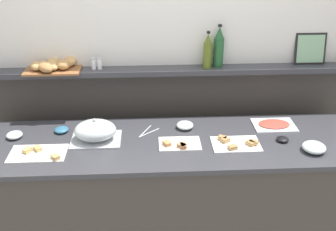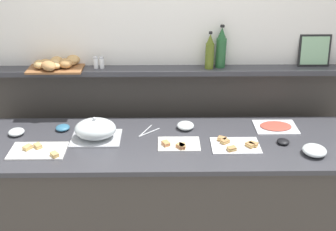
% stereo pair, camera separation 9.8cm
% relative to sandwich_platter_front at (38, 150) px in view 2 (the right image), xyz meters
% --- Properties ---
extents(ground_plane, '(12.00, 12.00, 0.00)m').
position_rel_sandwich_platter_front_xyz_m(ground_plane, '(0.88, 0.72, -0.92)').
color(ground_plane, gray).
extents(buffet_counter, '(2.69, 0.72, 0.91)m').
position_rel_sandwich_platter_front_xyz_m(buffet_counter, '(0.88, 0.12, -0.46)').
color(buffet_counter, '#3D3833').
rests_on(buffet_counter, ground_plane).
extents(back_ledge_unit, '(2.89, 0.22, 1.28)m').
position_rel_sandwich_platter_front_xyz_m(back_ledge_unit, '(0.88, 0.65, -0.25)').
color(back_ledge_unit, '#3D3833').
rests_on(back_ledge_unit, ground_plane).
extents(sandwich_platter_front, '(0.37, 0.21, 0.04)m').
position_rel_sandwich_platter_front_xyz_m(sandwich_platter_front, '(0.00, 0.00, 0.00)').
color(sandwich_platter_front, white).
rests_on(sandwich_platter_front, buffet_counter).
extents(sandwich_platter_rear, '(0.28, 0.18, 0.04)m').
position_rel_sandwich_platter_front_xyz_m(sandwich_platter_rear, '(0.92, 0.06, 0.00)').
color(sandwich_platter_rear, white).
rests_on(sandwich_platter_rear, buffet_counter).
extents(sandwich_platter_side, '(0.32, 0.21, 0.04)m').
position_rel_sandwich_platter_front_xyz_m(sandwich_platter_side, '(1.31, 0.05, 0.00)').
color(sandwich_platter_side, white).
rests_on(sandwich_platter_side, buffet_counter).
extents(cold_cuts_platter, '(0.30, 0.22, 0.02)m').
position_rel_sandwich_platter_front_xyz_m(cold_cuts_platter, '(1.64, 0.30, 0.00)').
color(cold_cuts_platter, silver).
rests_on(cold_cuts_platter, buffet_counter).
extents(serving_cloche, '(0.34, 0.24, 0.17)m').
position_rel_sandwich_platter_front_xyz_m(serving_cloche, '(0.36, 0.16, 0.06)').
color(serving_cloche, '#B7BABF').
rests_on(serving_cloche, buffet_counter).
extents(glass_bowl_large, '(0.12, 0.12, 0.05)m').
position_rel_sandwich_platter_front_xyz_m(glass_bowl_large, '(0.98, 0.30, 0.01)').
color(glass_bowl_large, silver).
rests_on(glass_bowl_large, buffet_counter).
extents(glass_bowl_medium, '(0.11, 0.11, 0.04)m').
position_rel_sandwich_platter_front_xyz_m(glass_bowl_medium, '(-0.21, 0.23, 0.01)').
color(glass_bowl_medium, silver).
rests_on(glass_bowl_medium, buffet_counter).
extents(glass_bowl_small, '(0.15, 0.15, 0.06)m').
position_rel_sandwich_platter_front_xyz_m(glass_bowl_small, '(1.80, -0.06, 0.02)').
color(glass_bowl_small, silver).
rests_on(glass_bowl_small, buffet_counter).
extents(condiment_bowl_cream, '(0.08, 0.08, 0.03)m').
position_rel_sandwich_platter_front_xyz_m(condiment_bowl_cream, '(1.64, 0.08, 0.01)').
color(condiment_bowl_cream, black).
rests_on(condiment_bowl_cream, buffet_counter).
extents(condiment_bowl_teal, '(0.10, 0.10, 0.04)m').
position_rel_sandwich_platter_front_xyz_m(condiment_bowl_teal, '(0.10, 0.29, 0.01)').
color(condiment_bowl_teal, teal).
rests_on(condiment_bowl_teal, buffet_counter).
extents(serving_tongs, '(0.15, 0.17, 0.01)m').
position_rel_sandwich_platter_front_xyz_m(serving_tongs, '(0.70, 0.24, -0.00)').
color(serving_tongs, '#B7BABF').
rests_on(serving_tongs, buffet_counter).
extents(wine_bottle_green, '(0.08, 0.08, 0.32)m').
position_rel_sandwich_platter_front_xyz_m(wine_bottle_green, '(1.25, 0.59, 0.50)').
color(wine_bottle_green, '#23562D').
rests_on(wine_bottle_green, back_ledge_unit).
extents(olive_oil_bottle, '(0.06, 0.06, 0.28)m').
position_rel_sandwich_platter_front_xyz_m(olive_oil_bottle, '(1.16, 0.56, 0.48)').
color(olive_oil_bottle, '#56661E').
rests_on(olive_oil_bottle, back_ledge_unit).
extents(salt_shaker, '(0.03, 0.03, 0.09)m').
position_rel_sandwich_platter_front_xyz_m(salt_shaker, '(0.33, 0.57, 0.40)').
color(salt_shaker, white).
rests_on(salt_shaker, back_ledge_unit).
extents(pepper_shaker, '(0.03, 0.03, 0.09)m').
position_rel_sandwich_platter_front_xyz_m(pepper_shaker, '(0.37, 0.57, 0.40)').
color(pepper_shaker, white).
rests_on(pepper_shaker, back_ledge_unit).
extents(bread_basket, '(0.40, 0.29, 0.08)m').
position_rel_sandwich_platter_front_xyz_m(bread_basket, '(0.04, 0.56, 0.40)').
color(bread_basket, brown).
rests_on(bread_basket, back_ledge_unit).
extents(framed_picture, '(0.24, 0.06, 0.23)m').
position_rel_sandwich_platter_front_xyz_m(framed_picture, '(1.95, 0.61, 0.48)').
color(framed_picture, black).
rests_on(framed_picture, back_ledge_unit).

